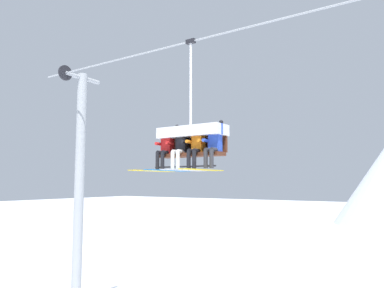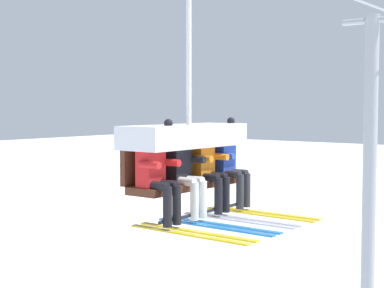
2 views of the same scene
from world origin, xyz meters
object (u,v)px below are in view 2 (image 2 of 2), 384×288
Objects in this scene: chairlift_chair at (185,144)px; skier_black at (185,169)px; skier_red at (159,175)px; skier_orange at (209,167)px; lift_tower_far at (370,189)px; skier_blue at (231,163)px.

chairlift_chair is 2.15× the size of skier_black.
skier_red and skier_orange have the same top height.
skier_red is 1.06m from skier_orange.
skier_black is (-9.02, -0.93, 1.34)m from lift_tower_far.
skier_red is (-0.79, -0.22, -0.33)m from chairlift_chair.
lift_tower_far is at bearing 5.58° from skier_red.
lift_tower_far reaches higher than skier_blue.
skier_red is at bearing -174.42° from lift_tower_far.
skier_orange is (1.06, 0.00, 0.00)m from skier_red.
chairlift_chair is 0.89m from skier_red.
skier_orange is at bearing -173.73° from lift_tower_far.
skier_orange is (0.53, -0.01, -0.02)m from skier_black.
lift_tower_far is 8.94m from chairlift_chair.
skier_red is at bearing -179.75° from skier_blue.
skier_orange is at bearing -39.77° from chairlift_chair.
lift_tower_far reaches higher than skier_red.
skier_red is 0.53m from skier_black.
skier_black is 0.53m from skier_orange.
lift_tower_far is at bearing 5.86° from skier_black.
lift_tower_far is 9.17m from skier_black.
skier_black is at bearing 179.27° from skier_orange.
skier_blue is at bearing -173.37° from lift_tower_far.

